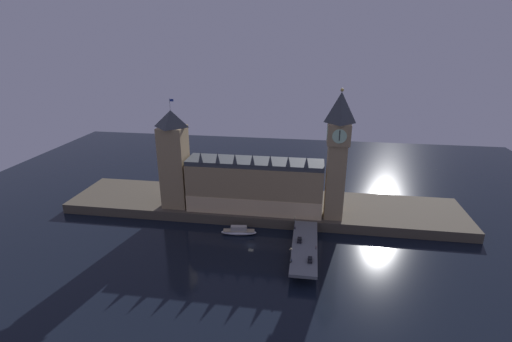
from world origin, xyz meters
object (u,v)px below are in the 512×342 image
at_px(street_lamp_near, 291,254).
at_px(pedestrian_near_rail, 292,260).
at_px(pedestrian_mid_walk, 316,247).
at_px(pedestrian_far_rail, 295,228).
at_px(car_northbound_lead, 299,240).
at_px(boat_upstream, 239,231).
at_px(clock_tower, 337,153).
at_px(car_southbound_lead, 310,260).
at_px(victoria_tower, 174,159).
at_px(street_lamp_far, 295,221).

bearing_deg(street_lamp_near, pedestrian_near_rail, 41.88).
distance_m(pedestrian_near_rail, pedestrian_mid_walk, 15.29).
xyz_separation_m(pedestrian_mid_walk, pedestrian_far_rail, (-9.96, 16.58, 0.01)).
height_order(car_northbound_lead, street_lamp_near, street_lamp_near).
relative_size(pedestrian_far_rail, boat_upstream, 0.10).
relative_size(clock_tower, car_southbound_lead, 15.70).
relative_size(car_southbound_lead, street_lamp_near, 0.61).
height_order(victoria_tower, pedestrian_near_rail, victoria_tower).
relative_size(clock_tower, street_lamp_near, 9.50).
bearing_deg(pedestrian_far_rail, car_southbound_lead, -74.14).
bearing_deg(car_northbound_lead, boat_upstream, 159.19).
bearing_deg(pedestrian_near_rail, street_lamp_near, -138.12).
xyz_separation_m(victoria_tower, pedestrian_far_rail, (66.62, -19.33, -25.50)).
relative_size(pedestrian_mid_walk, street_lamp_far, 0.26).
relative_size(pedestrian_mid_walk, street_lamp_near, 0.25).
bearing_deg(street_lamp_far, clock_tower, 40.92).
bearing_deg(victoria_tower, pedestrian_far_rail, -16.18).
relative_size(pedestrian_mid_walk, pedestrian_far_rail, 0.99).
distance_m(pedestrian_mid_walk, street_lamp_near, 16.18).
relative_size(car_northbound_lead, pedestrian_mid_walk, 2.56).
relative_size(victoria_tower, street_lamp_near, 8.50).
bearing_deg(clock_tower, pedestrian_mid_walk, -104.14).
distance_m(clock_tower, street_lamp_far, 39.43).
relative_size(victoria_tower, pedestrian_mid_walk, 33.81).
distance_m(clock_tower, car_northbound_lead, 46.93).
height_order(victoria_tower, pedestrian_far_rail, victoria_tower).
bearing_deg(clock_tower, car_southbound_lead, -104.19).
height_order(street_lamp_near, street_lamp_far, street_lamp_near).
height_order(clock_tower, car_northbound_lead, clock_tower).
relative_size(pedestrian_mid_walk, boat_upstream, 0.10).
relative_size(car_northbound_lead, pedestrian_near_rail, 2.63).
xyz_separation_m(pedestrian_far_rail, street_lamp_near, (-0.40, -28.53, 3.40)).
xyz_separation_m(pedestrian_near_rail, street_lamp_far, (-0.40, 29.08, 3.30)).
bearing_deg(victoria_tower, car_northbound_lead, -23.63).
relative_size(street_lamp_near, street_lamp_far, 1.03).
distance_m(victoria_tower, street_lamp_far, 72.24).
xyz_separation_m(victoria_tower, street_lamp_near, (66.22, -47.86, -22.10)).
relative_size(pedestrian_far_rail, street_lamp_far, 0.26).
xyz_separation_m(victoria_tower, car_northbound_lead, (69.11, -30.23, -25.70)).
relative_size(pedestrian_near_rail, pedestrian_far_rail, 0.96).
distance_m(pedestrian_far_rail, boat_upstream, 28.51).
height_order(pedestrian_mid_walk, street_lamp_far, street_lamp_far).
bearing_deg(pedestrian_mid_walk, pedestrian_near_rail, -130.68).
distance_m(pedestrian_far_rail, street_lamp_far, 3.41).
bearing_deg(boat_upstream, clock_tower, 19.57).
xyz_separation_m(pedestrian_far_rail, boat_upstream, (-28.10, 0.73, -4.76)).
distance_m(car_southbound_lead, boat_upstream, 44.90).
bearing_deg(car_northbound_lead, pedestrian_mid_walk, -37.23).
bearing_deg(car_southbound_lead, street_lamp_far, 106.14).
height_order(clock_tower, street_lamp_near, clock_tower).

